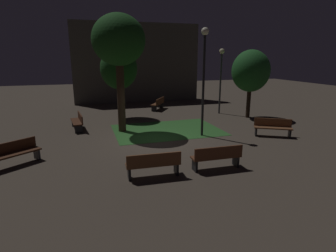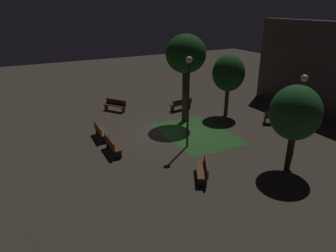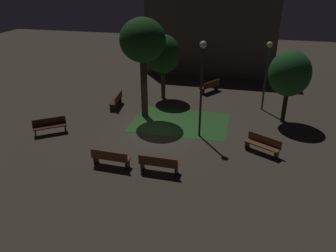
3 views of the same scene
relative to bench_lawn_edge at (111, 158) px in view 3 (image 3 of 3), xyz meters
name	(u,v)px [view 3 (image 3 of 3)]	position (x,y,z in m)	size (l,w,h in m)	color
ground_plane	(157,133)	(1.16, 3.97, -0.48)	(60.00, 60.00, 0.00)	#473D33
grass_lawn	(180,122)	(2.20, 5.65, -0.48)	(5.70, 4.01, 0.01)	#2D6028
bench_lawn_edge	(111,158)	(0.00, 0.00, 0.00)	(1.82, 0.57, 0.88)	brown
bench_path_side	(159,164)	(2.31, 0.00, 0.00)	(1.81, 0.53, 0.88)	brown
bench_front_left	(210,86)	(3.30, 11.52, 0.00)	(1.40, 1.76, 0.88)	#512D19
bench_by_lamp	(50,125)	(-4.64, 2.55, 0.00)	(1.74, 1.44, 0.88)	#422314
bench_near_trees	(117,100)	(-2.44, 7.20, 0.00)	(0.69, 1.84, 0.88)	#422314
bench_front_right	(263,144)	(6.92, 2.96, 0.00)	(1.80, 1.30, 0.88)	brown
tree_near_wall	(290,74)	(8.20, 7.15, 2.52)	(2.39, 2.39, 4.34)	#2D2116
tree_tall_center	(143,42)	(-0.18, 6.15, 4.14)	(2.67, 2.67, 5.99)	#38281C
tree_lawn_side	(163,54)	(0.19, 9.51, 2.67)	(2.31, 2.31, 4.48)	#423021
lamp_post_plaza_west	(202,75)	(3.57, 4.10, 3.00)	(0.36, 0.36, 5.22)	black
lamp_post_near_wall	(267,64)	(7.02, 8.89, 2.54)	(0.36, 0.36, 4.42)	#333338
building_wall_backdrop	(209,37)	(2.60, 15.72, 2.85)	(10.85, 0.80, 6.67)	#4C4742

